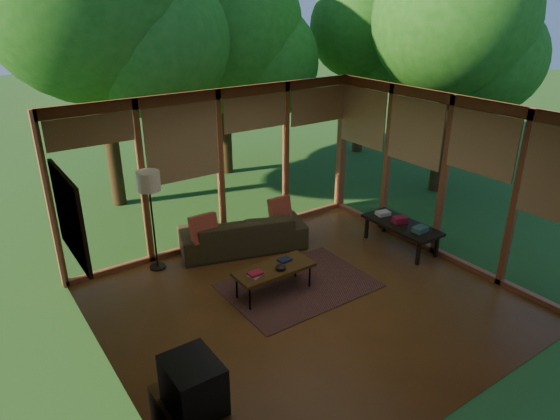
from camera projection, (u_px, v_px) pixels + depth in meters
floor at (308, 303)px, 7.18m from camera, size 5.50×5.50×0.00m
ceiling at (313, 117)px, 6.12m from camera, size 5.50×5.50×0.00m
wall_left at (103, 279)px, 5.21m from camera, size 0.04×5.00×2.70m
wall_front at (472, 305)px, 4.76m from camera, size 5.50×0.04×2.70m
window_wall_back at (221, 169)px, 8.54m from camera, size 5.50×0.12×2.70m
window_wall_right at (444, 178)px, 8.10m from camera, size 0.12×5.00×2.70m
exterior_lawn at (349, 124)px, 17.43m from camera, size 40.00×40.00×0.00m
tree_ne at (219, 28)px, 11.34m from camera, size 3.82×3.82×5.33m
tree_se at (454, 18)px, 9.94m from camera, size 3.26×3.26×5.32m
tree_far at (360, 28)px, 12.95m from camera, size 2.65×2.65×4.67m
rug at (299, 285)px, 7.61m from camera, size 2.19×1.55×0.01m
sofa at (243, 232)px, 8.62m from camera, size 2.29×1.42×0.63m
pillow_left at (204, 229)px, 8.08m from camera, size 0.45×0.24×0.47m
pillow_right at (280, 209)px, 8.87m from camera, size 0.41×0.22×0.43m
ct_book_lower at (255, 275)px, 7.05m from camera, size 0.23×0.20×0.03m
ct_book_upper at (255, 273)px, 7.03m from camera, size 0.21×0.16×0.03m
ct_book_side at (285, 260)px, 7.46m from camera, size 0.20×0.16×0.03m
ct_bowl at (281, 267)px, 7.21m from camera, size 0.16×0.16×0.07m
television at (193, 385)px, 4.48m from camera, size 0.45×0.55×0.50m
console_book_a at (420, 229)px, 8.30m from camera, size 0.25×0.19×0.09m
console_book_b at (400, 220)px, 8.64m from camera, size 0.27×0.23×0.11m
console_book_c at (383, 213)px, 8.95m from camera, size 0.27×0.22×0.07m
floor_lamp at (149, 187)px, 7.57m from camera, size 0.36×0.36×1.65m
coffee_table at (274, 270)px, 7.29m from camera, size 1.20×0.50×0.43m
side_console at (402, 226)px, 8.64m from camera, size 0.60×1.40×0.46m
wall_painting at (70, 216)px, 6.20m from camera, size 0.06×1.35×1.15m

